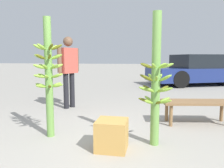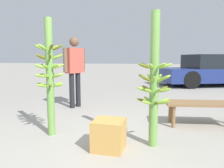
{
  "view_description": "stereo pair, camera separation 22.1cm",
  "coord_description": "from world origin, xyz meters",
  "px_view_note": "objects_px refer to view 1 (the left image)",
  "views": [
    {
      "loc": [
        0.67,
        -2.69,
        1.16
      ],
      "look_at": [
        0.07,
        0.47,
        0.78
      ],
      "focal_mm": 35.0,
      "sensor_mm": 36.0,
      "label": 1
    },
    {
      "loc": [
        0.88,
        -2.64,
        1.16
      ],
      "look_at": [
        0.07,
        0.47,
        0.78
      ],
      "focal_mm": 35.0,
      "sensor_mm": 36.0,
      "label": 2
    }
  ],
  "objects_px": {
    "produce_crate": "(112,135)",
    "banana_stalk_left": "(49,75)",
    "banana_stalk_center": "(156,81)",
    "parked_car": "(200,70)",
    "market_bench": "(198,104)",
    "vendor_person": "(69,66)"
  },
  "relations": [
    {
      "from": "produce_crate",
      "to": "banana_stalk_left",
      "type": "bearing_deg",
      "value": 163.26
    },
    {
      "from": "banana_stalk_center",
      "to": "parked_car",
      "type": "xyz_separation_m",
      "value": [
        1.99,
        7.17,
        -0.23
      ]
    },
    {
      "from": "banana_stalk_center",
      "to": "produce_crate",
      "type": "distance_m",
      "value": 0.9
    },
    {
      "from": "market_bench",
      "to": "produce_crate",
      "type": "distance_m",
      "value": 1.88
    },
    {
      "from": "banana_stalk_left",
      "to": "vendor_person",
      "type": "relative_size",
      "value": 1.06
    },
    {
      "from": "banana_stalk_left",
      "to": "market_bench",
      "type": "bearing_deg",
      "value": 25.12
    },
    {
      "from": "banana_stalk_center",
      "to": "parked_car",
      "type": "height_order",
      "value": "banana_stalk_center"
    },
    {
      "from": "vendor_person",
      "to": "market_bench",
      "type": "xyz_separation_m",
      "value": [
        2.7,
        -0.76,
        -0.63
      ]
    },
    {
      "from": "banana_stalk_left",
      "to": "market_bench",
      "type": "xyz_separation_m",
      "value": [
        2.27,
        1.06,
        -0.57
      ]
    },
    {
      "from": "banana_stalk_center",
      "to": "vendor_person",
      "type": "relative_size",
      "value": 1.07
    },
    {
      "from": "banana_stalk_left",
      "to": "parked_car",
      "type": "xyz_separation_m",
      "value": [
        3.51,
        7.13,
        -0.29
      ]
    },
    {
      "from": "market_bench",
      "to": "banana_stalk_left",
      "type": "bearing_deg",
      "value": -164.27
    },
    {
      "from": "vendor_person",
      "to": "banana_stalk_center",
      "type": "bearing_deg",
      "value": 71.12
    },
    {
      "from": "banana_stalk_center",
      "to": "market_bench",
      "type": "xyz_separation_m",
      "value": [
        0.75,
        1.1,
        -0.52
      ]
    },
    {
      "from": "banana_stalk_center",
      "to": "produce_crate",
      "type": "xyz_separation_m",
      "value": [
        -0.53,
        -0.26,
        -0.67
      ]
    },
    {
      "from": "banana_stalk_center",
      "to": "parked_car",
      "type": "relative_size",
      "value": 0.37
    },
    {
      "from": "banana_stalk_center",
      "to": "vendor_person",
      "type": "distance_m",
      "value": 2.7
    },
    {
      "from": "banana_stalk_left",
      "to": "market_bench",
      "type": "distance_m",
      "value": 2.57
    },
    {
      "from": "vendor_person",
      "to": "produce_crate",
      "type": "height_order",
      "value": "vendor_person"
    },
    {
      "from": "banana_stalk_center",
      "to": "vendor_person",
      "type": "bearing_deg",
      "value": 136.29
    },
    {
      "from": "vendor_person",
      "to": "market_bench",
      "type": "height_order",
      "value": "vendor_person"
    },
    {
      "from": "vendor_person",
      "to": "produce_crate",
      "type": "xyz_separation_m",
      "value": [
        1.41,
        -2.12,
        -0.79
      ]
    }
  ]
}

